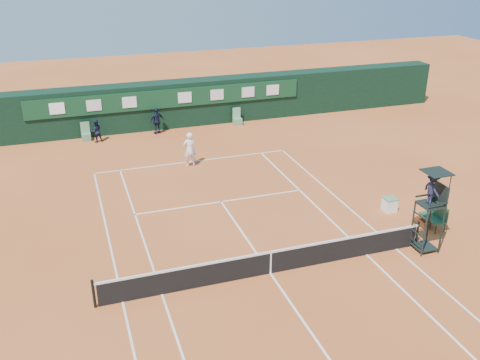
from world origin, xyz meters
The scene contains 14 objects.
ground centered at (0.00, 0.00, 0.00)m, with size 90.00×90.00×0.00m, color #C15F2D.
court_lines centered at (0.00, 0.00, 0.01)m, with size 11.05×23.85×0.01m.
tennis_net centered at (0.00, 0.00, 0.51)m, with size 12.90×0.10×1.10m.
back_wall centered at (0.00, 18.74, 1.51)m, with size 40.00×1.65×3.00m.
linesman_chair_left centered at (-5.50, 17.48, 0.32)m, with size 0.55×0.50×1.15m.
linesman_chair_right centered at (4.50, 17.48, 0.32)m, with size 0.55×0.50×1.15m.
umpire_chair centered at (6.50, -0.39, 2.46)m, with size 0.96×0.95×3.42m.
player_bench centered at (8.10, 1.08, 0.60)m, with size 0.56×1.20×1.10m.
tennis_bag centered at (7.69, 1.36, 0.14)m, with size 0.32×0.72×0.27m, color black.
cooler centered at (7.11, 3.04, 0.33)m, with size 0.57×0.57×0.65m.
tennis_ball centered at (0.68, 6.26, 0.03)m, with size 0.06×0.06×0.06m, color gold.
player centered at (-0.31, 11.30, 0.97)m, with size 0.71×0.47×1.95m, color white.
ball_kid_left centered at (-4.88, 16.99, 0.71)m, with size 0.69×0.54×1.42m, color black.
ball_kid_right centered at (-1.02, 17.35, 0.87)m, with size 1.01×0.42×1.73m, color black.
Camera 1 is at (-6.48, -15.66, 11.34)m, focal length 40.00 mm.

